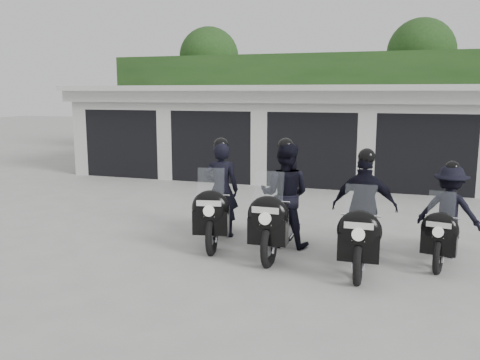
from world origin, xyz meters
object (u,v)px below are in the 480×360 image
(police_bike_a, at_px, (219,200))
(police_bike_d, at_px, (447,217))
(police_bike_c, at_px, (364,215))
(police_bike_b, at_px, (282,202))

(police_bike_a, bearing_deg, police_bike_d, -8.15)
(police_bike_c, distance_m, police_bike_d, 1.50)
(police_bike_d, bearing_deg, police_bike_a, -165.53)
(police_bike_a, height_order, police_bike_b, police_bike_b)
(police_bike_d, bearing_deg, police_bike_b, -161.36)
(police_bike_a, bearing_deg, police_bike_c, -21.74)
(police_bike_a, relative_size, police_bike_c, 1.01)
(police_bike_a, xyz_separation_m, police_bike_d, (3.99, 0.22, -0.06))
(police_bike_a, xyz_separation_m, police_bike_c, (2.68, -0.49, 0.03))
(police_bike_b, distance_m, police_bike_c, 1.48)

